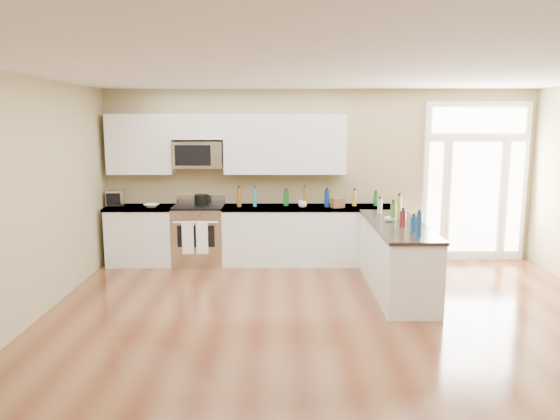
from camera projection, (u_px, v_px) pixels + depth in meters
name	position (u px, v px, depth m)	size (l,w,h in m)	color
ground	(348.00, 363.00, 5.25)	(8.00, 8.00, 0.00)	#5A2C19
room_shell	(352.00, 187.00, 4.96)	(8.00, 8.00, 8.00)	tan
back_cabinet_left	(143.00, 237.00, 8.81)	(1.10, 0.66, 0.94)	silver
back_cabinet_right	(310.00, 237.00, 8.81)	(2.85, 0.66, 0.94)	silver
peninsula_cabinet	(396.00, 260.00, 7.39)	(0.69, 2.32, 0.94)	silver
upper_cabinet_left	(140.00, 144.00, 8.70)	(1.04, 0.33, 0.95)	silver
upper_cabinet_right	(285.00, 144.00, 8.71)	(1.94, 0.33, 0.95)	silver
upper_cabinet_short	(198.00, 127.00, 8.66)	(0.82, 0.33, 0.40)	silver
microwave	(198.00, 155.00, 8.70)	(0.78, 0.41, 0.42)	silver
entry_door	(475.00, 182.00, 8.94)	(1.70, 0.10, 2.60)	white
kitchen_range	(199.00, 235.00, 8.80)	(0.80, 0.70, 1.08)	silver
stockpot	(202.00, 199.00, 8.83)	(0.23, 0.23, 0.18)	black
toaster_oven	(115.00, 198.00, 8.82)	(0.28, 0.22, 0.24)	silver
cardboard_box	(338.00, 203.00, 8.60)	(0.19, 0.14, 0.16)	brown
bowl_left	(152.00, 206.00, 8.62)	(0.22, 0.22, 0.05)	white
bowl_peninsula	(391.00, 219.00, 7.44)	(0.17, 0.17, 0.05)	white
cup_counter	(302.00, 204.00, 8.61)	(0.13, 0.13, 0.11)	white
counter_bottles	(344.00, 205.00, 8.08)	(2.41, 2.45, 0.31)	#19591E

